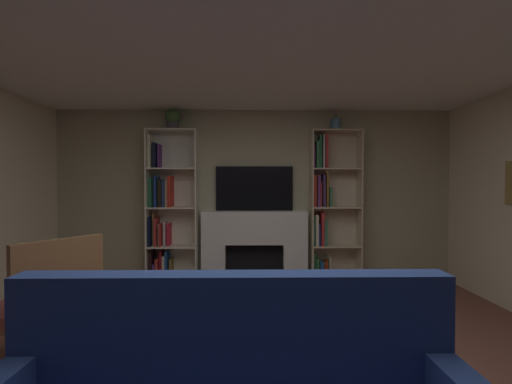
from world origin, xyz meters
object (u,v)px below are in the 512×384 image
Objects in this scene: bookshelf_left at (167,214)px; bookshelf_right at (328,209)px; armchair at (47,301)px; fireplace at (254,245)px; tv at (254,188)px; potted_plant at (173,119)px; vase_with_flowers at (336,124)px.

bookshelf_right is at bearing 0.24° from bookshelf_left.
fireplace is at bearing 54.78° from armchair.
fireplace is 2.89m from armchair.
potted_plant is at bearing -174.07° from tv.
armchair is at bearing -140.34° from vase_with_flowers.
armchair is at bearing -125.22° from fireplace.
bookshelf_left is (-1.25, 0.01, 0.44)m from fireplace.
tv is 1.52m from potted_plant.
bookshelf_right is 1.23m from vase_with_flowers.
potted_plant is (-2.21, -0.04, 1.28)m from bookshelf_right.
vase_with_flowers is 4.07m from armchair.
tv is 0.51× the size of bookshelf_right.
bookshelf_left is 7.64× the size of potted_plant.
bookshelf_left is (-1.25, -0.09, -0.36)m from tv.
bookshelf_left is 2.31m from bookshelf_right.
fireplace is 2.08m from vase_with_flowers.
armchair is at bearing -124.10° from tv.
fireplace is at bearing -0.42° from bookshelf_left.
bookshelf_right reaches higher than fireplace.
armchair is at bearing -138.87° from bookshelf_right.
tv is at bearing 55.90° from armchair.
bookshelf_left reaches higher than tv.
tv is 1.31m from bookshelf_left.
bookshelf_right is (1.06, 0.02, 0.51)m from fireplace.
vase_with_flowers is (2.41, -0.03, 1.28)m from bookshelf_left.
fireplace is 1.58× the size of armchair.
potted_plant reaches higher than fireplace.
tv is 1.10m from bookshelf_right.
fireplace is 0.73× the size of bookshelf_left.
potted_plant is (0.10, -0.03, 1.34)m from bookshelf_left.
vase_with_flowers is (1.16, -0.02, 1.73)m from fireplace.
tv is at bearing 90.00° from fireplace.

